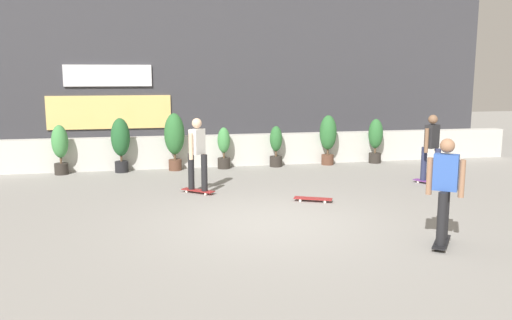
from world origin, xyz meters
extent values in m
plane|color=gray|center=(0.00, 0.00, 0.00)|extent=(48.00, 48.00, 0.00)
cube|color=beige|center=(0.00, 6.00, 0.45)|extent=(18.00, 0.40, 0.90)
cube|color=#38383D|center=(0.00, 10.00, 3.25)|extent=(20.00, 2.00, 6.50)
cube|color=white|center=(-3.42, 8.96, 2.60)|extent=(2.80, 0.08, 0.70)
cube|color=#F2CC72|center=(-3.42, 8.97, 1.40)|extent=(4.00, 0.06, 1.10)
cylinder|color=#2D2823|center=(-4.48, 5.55, 0.15)|extent=(0.36, 0.36, 0.30)
cylinder|color=brown|center=(-4.48, 5.55, 0.38)|extent=(0.06, 0.06, 0.15)
ellipsoid|color=#428C47|center=(-4.48, 5.55, 0.89)|extent=(0.43, 0.43, 0.88)
cylinder|color=black|center=(-2.92, 5.55, 0.15)|extent=(0.36, 0.36, 0.30)
cylinder|color=brown|center=(-2.92, 5.55, 0.38)|extent=(0.06, 0.06, 0.15)
ellipsoid|color=#235B2D|center=(-2.92, 5.55, 0.97)|extent=(0.51, 0.51, 1.03)
cylinder|color=brown|center=(-1.47, 5.55, 0.15)|extent=(0.36, 0.36, 0.30)
cylinder|color=brown|center=(-1.47, 5.55, 0.38)|extent=(0.06, 0.06, 0.15)
ellipsoid|color=#2D6B33|center=(-1.47, 5.55, 1.02)|extent=(0.56, 0.56, 1.14)
cylinder|color=#2D2823|center=(-0.10, 5.55, 0.15)|extent=(0.36, 0.36, 0.30)
cylinder|color=brown|center=(-0.10, 5.55, 0.38)|extent=(0.06, 0.06, 0.15)
ellipsoid|color=#428C47|center=(-0.10, 5.55, 0.81)|extent=(0.35, 0.35, 0.72)
cylinder|color=#2D2823|center=(1.42, 5.55, 0.15)|extent=(0.36, 0.36, 0.30)
cylinder|color=brown|center=(1.42, 5.55, 0.38)|extent=(0.06, 0.06, 0.15)
ellipsoid|color=#2D6B33|center=(1.42, 5.55, 0.81)|extent=(0.36, 0.36, 0.73)
cylinder|color=brown|center=(3.00, 5.55, 0.15)|extent=(0.36, 0.36, 0.30)
cylinder|color=brown|center=(3.00, 5.55, 0.38)|extent=(0.06, 0.06, 0.15)
ellipsoid|color=#2D6B33|center=(3.00, 5.55, 0.96)|extent=(0.50, 0.50, 1.01)
cylinder|color=#2D2823|center=(4.50, 5.55, 0.15)|extent=(0.36, 0.36, 0.30)
cylinder|color=brown|center=(4.50, 5.55, 0.38)|extent=(0.06, 0.06, 0.15)
ellipsoid|color=#2D6B33|center=(4.50, 5.55, 0.89)|extent=(0.43, 0.43, 0.88)
cube|color=black|center=(2.28, -1.82, 0.07)|extent=(0.64, 0.76, 0.02)
cylinder|color=silver|center=(2.38, -1.57, 0.03)|extent=(0.06, 0.06, 0.06)
cylinder|color=silver|center=(2.51, -1.66, 0.03)|extent=(0.06, 0.06, 0.06)
cylinder|color=silver|center=(2.06, -1.98, 0.03)|extent=(0.06, 0.06, 0.06)
cylinder|color=silver|center=(2.19, -2.08, 0.03)|extent=(0.06, 0.06, 0.06)
cylinder|color=black|center=(2.39, -1.68, 0.49)|extent=(0.14, 0.14, 0.82)
cylinder|color=black|center=(2.18, -1.97, 0.49)|extent=(0.14, 0.14, 0.82)
cube|color=#3359B2|center=(2.28, -1.82, 1.18)|extent=(0.41, 0.38, 0.56)
sphere|color=#9E7051|center=(2.28, -1.82, 1.59)|extent=(0.22, 0.22, 0.22)
cylinder|color=#9E7051|center=(2.10, -1.68, 1.10)|extent=(0.09, 0.09, 0.58)
cylinder|color=#9E7051|center=(2.47, -1.97, 1.10)|extent=(0.09, 0.09, 0.58)
cube|color=#72338C|center=(4.50, 2.40, 0.07)|extent=(0.57, 0.80, 0.02)
cylinder|color=silver|center=(4.31, 2.59, 0.03)|extent=(0.05, 0.06, 0.06)
cylinder|color=silver|center=(4.45, 2.67, 0.03)|extent=(0.05, 0.06, 0.06)
cylinder|color=silver|center=(4.56, 2.14, 0.03)|extent=(0.05, 0.06, 0.06)
cylinder|color=silver|center=(4.70, 2.21, 0.03)|extent=(0.05, 0.06, 0.06)
cylinder|color=#282D4C|center=(4.42, 2.56, 0.49)|extent=(0.14, 0.14, 0.82)
cylinder|color=#282D4C|center=(4.59, 2.25, 0.49)|extent=(0.14, 0.14, 0.82)
cube|color=#262628|center=(4.50, 2.40, 1.18)|extent=(0.41, 0.35, 0.56)
sphere|color=brown|center=(4.50, 2.40, 1.59)|extent=(0.22, 0.22, 0.22)
cylinder|color=brown|center=(4.30, 2.29, 1.10)|extent=(0.09, 0.09, 0.58)
cylinder|color=brown|center=(4.71, 2.52, 1.10)|extent=(0.09, 0.09, 0.58)
cube|color=maroon|center=(-1.11, 2.58, 0.07)|extent=(0.74, 0.68, 0.02)
cylinder|color=silver|center=(-1.36, 2.69, 0.03)|extent=(0.06, 0.06, 0.06)
cylinder|color=silver|center=(-1.26, 2.81, 0.03)|extent=(0.06, 0.06, 0.06)
cylinder|color=silver|center=(-0.97, 2.35, 0.03)|extent=(0.06, 0.06, 0.06)
cylinder|color=silver|center=(-0.86, 2.47, 0.03)|extent=(0.06, 0.06, 0.06)
cylinder|color=black|center=(-1.25, 2.70, 0.49)|extent=(0.14, 0.14, 0.82)
cylinder|color=black|center=(-0.98, 2.46, 0.49)|extent=(0.14, 0.14, 0.82)
cube|color=white|center=(-1.11, 2.58, 1.18)|extent=(0.39, 0.40, 0.56)
sphere|color=beige|center=(-1.11, 2.58, 1.59)|extent=(0.22, 0.22, 0.22)
cylinder|color=beige|center=(-1.27, 2.40, 1.10)|extent=(0.09, 0.09, 0.58)
cylinder|color=beige|center=(-0.96, 2.76, 1.10)|extent=(0.09, 0.09, 0.58)
cube|color=maroon|center=(1.19, 1.32, 0.07)|extent=(0.81, 0.53, 0.02)
cylinder|color=silver|center=(0.92, 1.36, 0.03)|extent=(0.06, 0.05, 0.06)
cylinder|color=silver|center=(0.99, 1.51, 0.03)|extent=(0.06, 0.05, 0.06)
cylinder|color=silver|center=(1.39, 1.14, 0.03)|extent=(0.06, 0.05, 0.06)
cylinder|color=silver|center=(1.46, 1.28, 0.03)|extent=(0.06, 0.05, 0.06)
camera|label=1|loc=(-2.14, -8.89, 2.67)|focal=36.50mm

